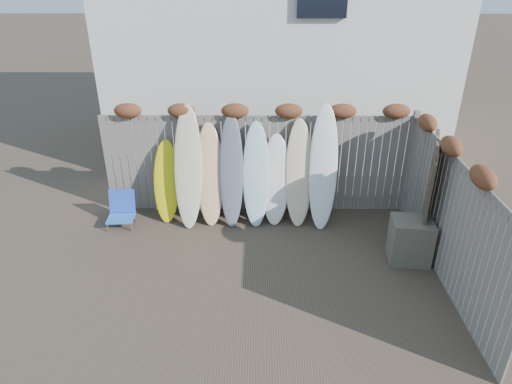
{
  "coord_description": "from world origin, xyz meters",
  "views": [
    {
      "loc": [
        0.05,
        -5.86,
        4.63
      ],
      "look_at": [
        0.0,
        1.2,
        1.0
      ],
      "focal_mm": 32.0,
      "sensor_mm": 36.0,
      "label": 1
    }
  ],
  "objects_px": {
    "lattice_panel": "(427,195)",
    "surfboard_0": "(166,182)",
    "wooden_crate": "(410,240)",
    "beach_chair": "(122,209)"
  },
  "relations": [
    {
      "from": "lattice_panel",
      "to": "wooden_crate",
      "type": "bearing_deg",
      "value": -105.53
    },
    {
      "from": "beach_chair",
      "to": "lattice_panel",
      "type": "xyz_separation_m",
      "value": [
        5.56,
        -0.68,
        0.68
      ]
    },
    {
      "from": "beach_chair",
      "to": "wooden_crate",
      "type": "xyz_separation_m",
      "value": [
        5.22,
        -1.17,
        0.08
      ]
    },
    {
      "from": "wooden_crate",
      "to": "beach_chair",
      "type": "bearing_deg",
      "value": 167.36
    },
    {
      "from": "beach_chair",
      "to": "lattice_panel",
      "type": "distance_m",
      "value": 5.64
    },
    {
      "from": "lattice_panel",
      "to": "surfboard_0",
      "type": "height_order",
      "value": "lattice_panel"
    },
    {
      "from": "surfboard_0",
      "to": "wooden_crate",
      "type": "bearing_deg",
      "value": -15.93
    },
    {
      "from": "beach_chair",
      "to": "wooden_crate",
      "type": "relative_size",
      "value": 0.85
    },
    {
      "from": "beach_chair",
      "to": "surfboard_0",
      "type": "xyz_separation_m",
      "value": [
        0.87,
        0.25,
        0.48
      ]
    },
    {
      "from": "wooden_crate",
      "to": "surfboard_0",
      "type": "distance_m",
      "value": 4.59
    }
  ]
}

